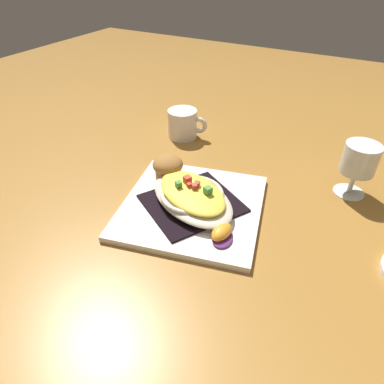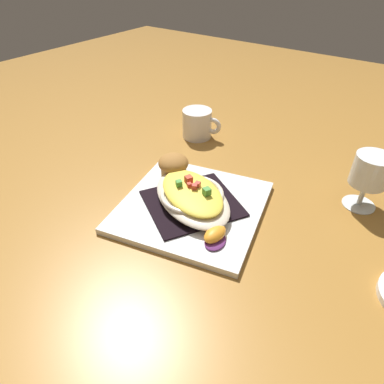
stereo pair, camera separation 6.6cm
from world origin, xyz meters
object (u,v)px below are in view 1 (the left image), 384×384
object	(u,v)px
gratin_dish	(192,195)
stemmed_glass	(359,162)
square_plate	(192,206)
muffin	(168,167)
coffee_mug	(183,125)
orange_garnish	(222,233)

from	to	relation	value
gratin_dish	stemmed_glass	bearing A→B (deg)	128.26
square_plate	muffin	size ratio (longest dim) A/B	4.12
coffee_mug	gratin_dish	bearing A→B (deg)	33.20
gratin_dish	orange_garnish	xyz separation A→B (m)	(0.06, 0.09, -0.01)
square_plate	gratin_dish	distance (m)	0.03
gratin_dish	muffin	bearing A→B (deg)	-121.56
coffee_mug	square_plate	bearing A→B (deg)	33.20
coffee_mug	muffin	bearing A→B (deg)	21.56
muffin	stemmed_glass	distance (m)	0.39
square_plate	orange_garnish	distance (m)	0.11
orange_garnish	coffee_mug	distance (m)	0.42
stemmed_glass	muffin	bearing A→B (deg)	-66.42
muffin	coffee_mug	xyz separation A→B (m)	(-0.21, -0.08, -0.01)
gratin_dish	muffin	world-z (taller)	same
muffin	square_plate	bearing A→B (deg)	58.43
square_plate	stemmed_glass	xyz separation A→B (m)	(-0.21, 0.27, 0.07)
muffin	orange_garnish	distance (m)	0.22
muffin	stemmed_glass	xyz separation A→B (m)	(-0.16, 0.36, 0.04)
gratin_dish	muffin	size ratio (longest dim) A/B	3.61
square_plate	stemmed_glass	distance (m)	0.35
square_plate	orange_garnish	xyz separation A→B (m)	(0.06, 0.09, 0.02)
muffin	stemmed_glass	bearing A→B (deg)	113.58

